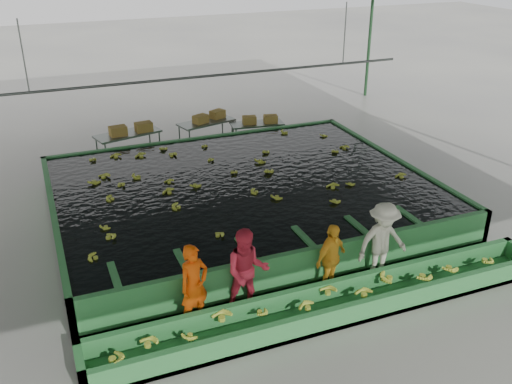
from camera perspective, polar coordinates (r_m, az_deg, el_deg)
name	(u,v)px	position (r m, az deg, el deg)	size (l,w,h in m)	color
ground	(263,235)	(14.68, 0.74, -4.31)	(80.00, 80.00, 0.00)	gray
shed_roof	(265,36)	(13.00, 0.86, 15.33)	(20.00, 22.00, 0.04)	gray
shed_posts	(264,143)	(13.64, 0.79, 4.91)	(20.00, 22.00, 5.00)	#1D4323
flotation_tank	(242,196)	(15.71, -1.37, -0.40)	(10.00, 8.00, 0.90)	#2C7336
tank_water	(242,183)	(15.54, -1.38, 0.93)	(9.70, 7.70, 0.00)	black
sorting_trough	(332,305)	(11.82, 7.62, -11.09)	(10.00, 1.00, 0.50)	#2C7336
cableway_rail	(201,77)	(18.02, -5.49, 11.41)	(0.08, 0.08, 14.00)	#59605B
rail_hanger_left	(23,56)	(17.10, -22.25, 12.44)	(0.04, 0.04, 2.00)	#59605B
rail_hanger_right	(345,33)	(19.81, 8.87, 15.40)	(0.04, 0.04, 2.00)	#59605B
worker_a	(194,286)	(11.23, -6.20, -9.29)	(0.64, 0.42, 1.75)	#E84A08
worker_b	(247,272)	(11.48, -0.89, -7.96)	(0.90, 0.70, 1.85)	red
worker_c	(331,258)	(12.26, 7.51, -6.60)	(0.93, 0.39, 1.59)	yellow
worker_d	(383,242)	(12.80, 12.54, -4.88)	(1.20, 0.69, 1.85)	beige
packing_table_left	(129,147)	(19.69, -12.59, 4.45)	(2.15, 0.86, 0.98)	#59605B
packing_table_mid	(207,134)	(20.65, -4.95, 5.84)	(2.03, 0.81, 0.93)	#59605B
packing_table_right	(257,134)	(20.61, 0.09, 5.79)	(1.87, 0.75, 0.85)	#59605B
box_stack_left	(131,133)	(19.46, -12.35, 5.76)	(1.42, 0.39, 0.31)	olive
box_stack_mid	(209,120)	(20.59, -4.69, 7.16)	(1.32, 0.36, 0.28)	olive
box_stack_right	(260,123)	(20.47, 0.40, 6.91)	(1.24, 0.34, 0.27)	olive
floating_bananas	(232,172)	(16.24, -2.39, 1.99)	(8.27, 5.64, 0.11)	#9DAC2D
trough_bananas	(333,298)	(11.74, 7.67, -10.50)	(9.09, 0.61, 0.12)	#9DAC2D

